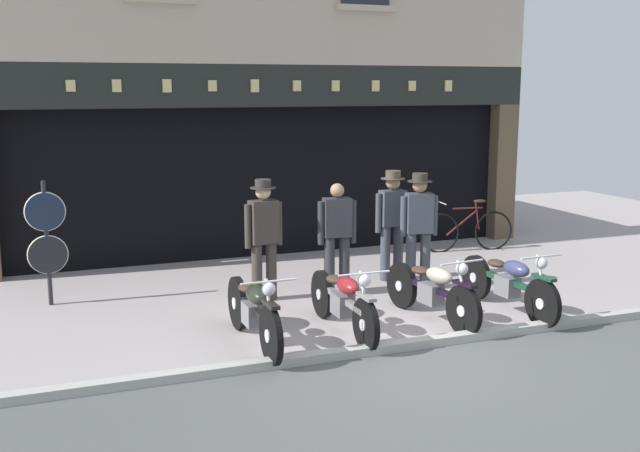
{
  "coord_description": "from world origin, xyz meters",
  "views": [
    {
      "loc": [
        -3.93,
        -7.21,
        2.95
      ],
      "look_at": [
        -0.13,
        2.63,
        0.99
      ],
      "focal_mm": 42.42,
      "sensor_mm": 36.0,
      "label": 1
    }
  ],
  "objects_px": {
    "salesman_left": "(264,233)",
    "tyre_sign_pole": "(47,235)",
    "assistant_far_right": "(419,225)",
    "leaning_bicycle": "(467,230)",
    "motorcycle_left": "(254,310)",
    "motorcycle_center": "(432,290)",
    "salesman_right": "(392,219)",
    "advert_board_far": "(434,155)",
    "advert_board_near": "(381,159)",
    "shopkeeper_center": "(337,235)",
    "motorcycle_center_left": "(343,300)",
    "motorcycle_center_right": "(509,282)"
  },
  "relations": [
    {
      "from": "salesman_left",
      "to": "tyre_sign_pole",
      "type": "bearing_deg",
      "value": -23.87
    },
    {
      "from": "motorcycle_center",
      "to": "tyre_sign_pole",
      "type": "bearing_deg",
      "value": -36.22
    },
    {
      "from": "shopkeeper_center",
      "to": "advert_board_far",
      "type": "distance_m",
      "value": 4.47
    },
    {
      "from": "salesman_right",
      "to": "motorcycle_center_left",
      "type": "bearing_deg",
      "value": 51.0
    },
    {
      "from": "motorcycle_center_right",
      "to": "salesman_right",
      "type": "relative_size",
      "value": 1.2
    },
    {
      "from": "tyre_sign_pole",
      "to": "leaning_bicycle",
      "type": "bearing_deg",
      "value": 7.44
    },
    {
      "from": "motorcycle_center",
      "to": "advert_board_near",
      "type": "xyz_separation_m",
      "value": [
        1.43,
        4.51,
        1.2
      ]
    },
    {
      "from": "advert_board_near",
      "to": "shopkeeper_center",
      "type": "bearing_deg",
      "value": -125.17
    },
    {
      "from": "tyre_sign_pole",
      "to": "advert_board_near",
      "type": "bearing_deg",
      "value": 18.6
    },
    {
      "from": "advert_board_near",
      "to": "tyre_sign_pole",
      "type": "bearing_deg",
      "value": -161.4
    },
    {
      "from": "motorcycle_center",
      "to": "salesman_left",
      "type": "bearing_deg",
      "value": -52.04
    },
    {
      "from": "advert_board_far",
      "to": "motorcycle_center",
      "type": "bearing_deg",
      "value": -119.38
    },
    {
      "from": "shopkeeper_center",
      "to": "salesman_right",
      "type": "distance_m",
      "value": 1.27
    },
    {
      "from": "motorcycle_center_right",
      "to": "salesman_left",
      "type": "bearing_deg",
      "value": -34.09
    },
    {
      "from": "shopkeeper_center",
      "to": "advert_board_near",
      "type": "bearing_deg",
      "value": -119.05
    },
    {
      "from": "tyre_sign_pole",
      "to": "leaning_bicycle",
      "type": "relative_size",
      "value": 0.98
    },
    {
      "from": "salesman_right",
      "to": "salesman_left",
      "type": "bearing_deg",
      "value": 9.48
    },
    {
      "from": "advert_board_far",
      "to": "leaning_bicycle",
      "type": "xyz_separation_m",
      "value": [
        0.13,
        -1.06,
        -1.28
      ]
    },
    {
      "from": "shopkeeper_center",
      "to": "advert_board_far",
      "type": "xyz_separation_m",
      "value": [
        3.22,
        3.0,
        0.77
      ]
    },
    {
      "from": "salesman_right",
      "to": "leaning_bicycle",
      "type": "relative_size",
      "value": 0.97
    },
    {
      "from": "motorcycle_center_right",
      "to": "advert_board_far",
      "type": "height_order",
      "value": "advert_board_far"
    },
    {
      "from": "assistant_far_right",
      "to": "leaning_bicycle",
      "type": "relative_size",
      "value": 0.98
    },
    {
      "from": "motorcycle_center",
      "to": "motorcycle_center_right",
      "type": "distance_m",
      "value": 1.11
    },
    {
      "from": "leaning_bicycle",
      "to": "tyre_sign_pole",
      "type": "bearing_deg",
      "value": 105.97
    },
    {
      "from": "motorcycle_left",
      "to": "motorcycle_center",
      "type": "xyz_separation_m",
      "value": [
        2.37,
        0.09,
        -0.01
      ]
    },
    {
      "from": "assistant_far_right",
      "to": "advert_board_far",
      "type": "relative_size",
      "value": 1.64
    },
    {
      "from": "salesman_right",
      "to": "tyre_sign_pole",
      "type": "relative_size",
      "value": 0.99
    },
    {
      "from": "tyre_sign_pole",
      "to": "salesman_right",
      "type": "bearing_deg",
      "value": -5.13
    },
    {
      "from": "salesman_right",
      "to": "advert_board_far",
      "type": "xyz_separation_m",
      "value": [
        2.08,
        2.44,
        0.71
      ]
    },
    {
      "from": "assistant_far_right",
      "to": "tyre_sign_pole",
      "type": "xyz_separation_m",
      "value": [
        -5.06,
        1.1,
        0.02
      ]
    },
    {
      "from": "motorcycle_center",
      "to": "leaning_bicycle",
      "type": "xyz_separation_m",
      "value": [
        2.67,
        3.45,
        -0.03
      ]
    },
    {
      "from": "assistant_far_right",
      "to": "motorcycle_center_left",
      "type": "bearing_deg",
      "value": 49.29
    },
    {
      "from": "motorcycle_center",
      "to": "shopkeeper_center",
      "type": "xyz_separation_m",
      "value": [
        -0.68,
        1.51,
        0.48
      ]
    },
    {
      "from": "motorcycle_center_left",
      "to": "motorcycle_left",
      "type": "bearing_deg",
      "value": 2.62
    },
    {
      "from": "motorcycle_center_left",
      "to": "salesman_right",
      "type": "height_order",
      "value": "salesman_right"
    },
    {
      "from": "salesman_left",
      "to": "assistant_far_right",
      "type": "xyz_separation_m",
      "value": [
        2.26,
        -0.28,
        0.02
      ]
    },
    {
      "from": "motorcycle_center_left",
      "to": "shopkeeper_center",
      "type": "distance_m",
      "value": 1.72
    },
    {
      "from": "salesman_right",
      "to": "advert_board_far",
      "type": "bearing_deg",
      "value": -130.65
    },
    {
      "from": "advert_board_far",
      "to": "motorcycle_center_left",
      "type": "bearing_deg",
      "value": -129.69
    },
    {
      "from": "shopkeeper_center",
      "to": "advert_board_near",
      "type": "xyz_separation_m",
      "value": [
        2.11,
        3.0,
        0.72
      ]
    },
    {
      "from": "motorcycle_center_right",
      "to": "salesman_right",
      "type": "bearing_deg",
      "value": -75.04
    },
    {
      "from": "motorcycle_center_left",
      "to": "tyre_sign_pole",
      "type": "height_order",
      "value": "tyre_sign_pole"
    },
    {
      "from": "advert_board_near",
      "to": "leaning_bicycle",
      "type": "bearing_deg",
      "value": -40.49
    },
    {
      "from": "motorcycle_center",
      "to": "assistant_far_right",
      "type": "xyz_separation_m",
      "value": [
        0.56,
        1.42,
        0.55
      ]
    },
    {
      "from": "shopkeeper_center",
      "to": "advert_board_far",
      "type": "height_order",
      "value": "advert_board_far"
    },
    {
      "from": "salesman_left",
      "to": "shopkeeper_center",
      "type": "bearing_deg",
      "value": 161.75
    },
    {
      "from": "motorcycle_center",
      "to": "advert_board_far",
      "type": "bearing_deg",
      "value": -126.39
    },
    {
      "from": "salesman_left",
      "to": "tyre_sign_pole",
      "type": "relative_size",
      "value": 0.99
    },
    {
      "from": "salesman_left",
      "to": "advert_board_far",
      "type": "height_order",
      "value": "advert_board_far"
    },
    {
      "from": "motorcycle_center_right",
      "to": "assistant_far_right",
      "type": "bearing_deg",
      "value": -71.56
    }
  ]
}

